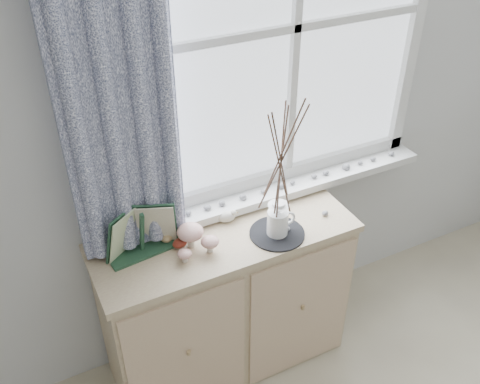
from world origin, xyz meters
The scene contains 8 objects.
sideboard centered at (-0.15, 1.75, 0.43)m, with size 1.20×0.45×0.85m.
botanical_book centered at (-0.51, 1.78, 0.97)m, with size 0.35×0.13×0.24m, color #20442D, non-canonical shape.
toadstool_cluster centered at (-0.31, 1.73, 0.91)m, with size 0.19×0.17×0.11m.
wooden_eggs centered at (-0.40, 1.83, 0.88)m, with size 0.13×0.17×0.07m.
songbird_figurine centered at (-0.10, 1.84, 0.88)m, with size 0.11×0.05×0.06m, color white, non-canonical shape.
crocheted_doily centered at (0.06, 1.66, 0.85)m, with size 0.25×0.25×0.01m, color black.
twig_pitcher centered at (0.06, 1.66, 1.26)m, with size 0.29×0.29×0.71m.
sideboard_pebbles centered at (0.15, 1.75, 0.86)m, with size 0.33×0.23×0.02m.
Camera 1 is at (-0.91, 0.08, 2.38)m, focal length 40.00 mm.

